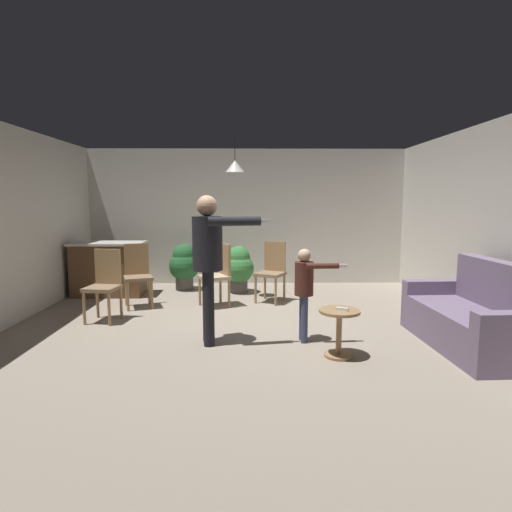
% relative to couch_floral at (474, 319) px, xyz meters
% --- Properties ---
extents(ground, '(7.68, 7.68, 0.00)m').
position_rel_couch_floral_xyz_m(ground, '(-2.63, 0.70, -0.33)').
color(ground, gray).
extents(wall_back, '(6.40, 0.10, 2.70)m').
position_rel_couch_floral_xyz_m(wall_back, '(-2.63, 3.90, 1.02)').
color(wall_back, beige).
rests_on(wall_back, ground).
extents(wall_right, '(0.10, 6.40, 2.70)m').
position_rel_couch_floral_xyz_m(wall_right, '(0.57, 0.70, 1.02)').
color(wall_right, beige).
rests_on(wall_right, ground).
extents(couch_floral, '(0.93, 1.84, 1.00)m').
position_rel_couch_floral_xyz_m(couch_floral, '(0.00, 0.00, 0.00)').
color(couch_floral, slate).
rests_on(couch_floral, ground).
extents(kitchen_counter, '(1.26, 0.66, 0.95)m').
position_rel_couch_floral_xyz_m(kitchen_counter, '(-5.08, 2.78, 0.15)').
color(kitchen_counter, brown).
rests_on(kitchen_counter, ground).
extents(side_table_by_couch, '(0.44, 0.44, 0.52)m').
position_rel_couch_floral_xyz_m(side_table_by_couch, '(-1.61, -0.28, -0.00)').
color(side_table_by_couch, '#99754C').
rests_on(side_table_by_couch, ground).
extents(person_adult, '(0.88, 0.50, 1.74)m').
position_rel_couch_floral_xyz_m(person_adult, '(-3.05, 0.18, 0.75)').
color(person_adult, black).
rests_on(person_adult, ground).
extents(person_child, '(0.59, 0.32, 1.12)m').
position_rel_couch_floral_xyz_m(person_child, '(-1.92, 0.23, 0.36)').
color(person_child, '#384260').
rests_on(person_child, ground).
extents(dining_chair_by_counter, '(0.57, 0.57, 1.00)m').
position_rel_couch_floral_xyz_m(dining_chair_by_counter, '(-2.20, 2.27, 0.21)').
color(dining_chair_by_counter, '#99754C').
rests_on(dining_chair_by_counter, ground).
extents(dining_chair_near_wall, '(0.56, 0.56, 1.00)m').
position_rel_couch_floral_xyz_m(dining_chair_near_wall, '(-3.07, 1.96, 0.21)').
color(dining_chair_near_wall, '#99754C').
rests_on(dining_chair_near_wall, ground).
extents(dining_chair_centre_back, '(0.48, 0.48, 1.00)m').
position_rel_couch_floral_xyz_m(dining_chair_centre_back, '(-4.61, 1.17, 0.21)').
color(dining_chair_centre_back, '#99754C').
rests_on(dining_chair_centre_back, ground).
extents(dining_chair_spare, '(0.54, 0.54, 1.00)m').
position_rel_couch_floral_xyz_m(dining_chair_spare, '(-4.35, 1.95, 0.21)').
color(dining_chair_spare, '#99754C').
rests_on(dining_chair_spare, ground).
extents(potted_plant_corner, '(0.57, 0.57, 0.87)m').
position_rel_couch_floral_xyz_m(potted_plant_corner, '(-3.82, 3.22, 0.15)').
color(potted_plant_corner, '#4C4742').
rests_on(potted_plant_corner, ground).
extents(potted_plant_by_wall, '(0.56, 0.56, 0.86)m').
position_rel_couch_floral_xyz_m(potted_plant_by_wall, '(-2.78, 2.96, 0.14)').
color(potted_plant_by_wall, '#4C4742').
rests_on(potted_plant_by_wall, ground).
extents(spare_remote_on_table, '(0.13, 0.09, 0.04)m').
position_rel_couch_floral_xyz_m(spare_remote_on_table, '(-1.59, -0.33, 0.21)').
color(spare_remote_on_table, white).
rests_on(spare_remote_on_table, side_table_by_couch).
extents(ceiling_light_pendant, '(0.32, 0.32, 0.55)m').
position_rel_couch_floral_xyz_m(ceiling_light_pendant, '(-2.82, 2.50, 1.92)').
color(ceiling_light_pendant, silver).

